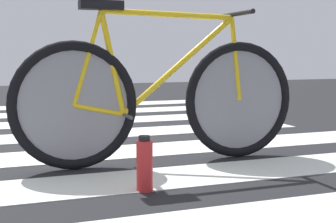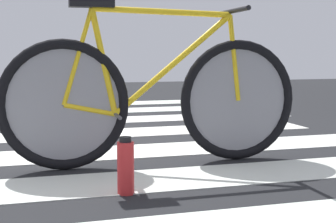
{
  "view_description": "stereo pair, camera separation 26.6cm",
  "coord_description": "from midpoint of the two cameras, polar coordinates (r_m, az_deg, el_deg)",
  "views": [
    {
      "loc": [
        -0.12,
        -3.62,
        0.66
      ],
      "look_at": [
        1.06,
        -0.48,
        0.27
      ],
      "focal_mm": 52.96,
      "sensor_mm": 36.0,
      "label": 1
    },
    {
      "loc": [
        0.15,
        -3.62,
        0.66
      ],
      "look_at": [
        1.06,
        -0.48,
        0.27
      ],
      "focal_mm": 52.96,
      "sensor_mm": 36.0,
      "label": 2
    }
  ],
  "objects": [
    {
      "name": "bicycle_1_of_2",
      "position": [
        2.85,
        -3.36,
        1.48
      ],
      "size": [
        1.74,
        0.52,
        0.93
      ],
      "rotation": [
        0.0,
        0.0,
        -0.02
      ],
      "color": "black",
      "rests_on": "ground"
    },
    {
      "name": "crosswalk_markings",
      "position": [
        3.93,
        -20.02,
        -3.14
      ],
      "size": [
        5.48,
        5.0,
        0.0
      ],
      "color": "silver",
      "rests_on": "ground"
    },
    {
      "name": "ground",
      "position": [
        3.68,
        -20.48,
        -3.99
      ],
      "size": [
        18.0,
        14.0,
        0.02
      ],
      "color": "black"
    },
    {
      "name": "water_bottle",
      "position": [
        2.29,
        -5.9,
        -6.37
      ],
      "size": [
        0.08,
        0.08,
        0.26
      ],
      "color": "red",
      "rests_on": "ground"
    }
  ]
}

